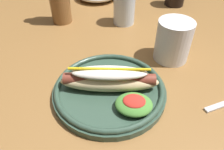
{
  "coord_description": "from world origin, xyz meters",
  "views": [
    {
      "loc": [
        -0.0,
        -0.56,
        1.09
      ],
      "look_at": [
        -0.03,
        -0.19,
        0.77
      ],
      "focal_mm": 34.52,
      "sensor_mm": 36.0,
      "label": 1
    }
  ],
  "objects": [
    {
      "name": "extra_cup",
      "position": [
        0.12,
        -0.07,
        0.79
      ],
      "size": [
        0.09,
        0.09,
        0.11
      ],
      "primitive_type": "cylinder",
      "color": "white",
      "rests_on": "dining_table"
    },
    {
      "name": "water_cup",
      "position": [
        -0.01,
        0.13,
        0.8
      ],
      "size": [
        0.07,
        0.07,
        0.12
      ],
      "primitive_type": "cylinder",
      "color": "silver",
      "rests_on": "dining_table"
    },
    {
      "name": "dining_table",
      "position": [
        0.0,
        0.0,
        0.65
      ],
      "size": [
        1.14,
        1.08,
        0.74
      ],
      "color": "olive",
      "rests_on": "ground_plane"
    },
    {
      "name": "hot_dog_plate",
      "position": [
        -0.03,
        -0.22,
        0.76
      ],
      "size": [
        0.25,
        0.25,
        0.08
      ],
      "color": "#334C3D",
      "rests_on": "dining_table"
    }
  ]
}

